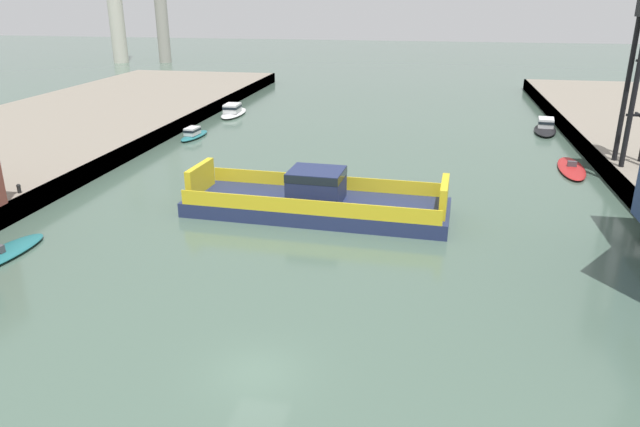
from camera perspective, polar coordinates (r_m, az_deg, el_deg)
ground_plane at (r=27.53m, az=-6.10°, el=-15.01°), size 400.00×400.00×0.00m
chain_ferry at (r=45.15m, az=-0.35°, el=1.23°), size 20.24×7.35×3.53m
moored_boat_near_left at (r=78.03m, az=20.83°, el=7.77°), size 3.50×7.75×1.64m
moored_boat_near_right at (r=71.49m, az=-12.05°, el=7.49°), size 2.20×6.03×1.31m
moored_boat_mid_left at (r=61.73m, az=23.00°, el=4.03°), size 2.95×8.53×0.91m
moored_boat_far_left at (r=84.18m, az=-8.34°, el=9.72°), size 3.00×8.17×1.66m
bollard_left_far at (r=50.45m, az=-26.96°, el=2.21°), size 0.32×0.32×0.71m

